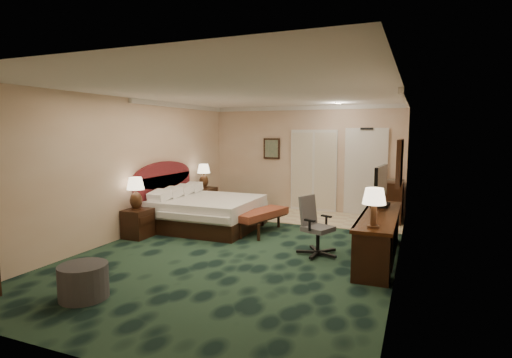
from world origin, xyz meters
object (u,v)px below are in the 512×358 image
at_px(desk_chair, 318,226).
at_px(nightstand_near, 138,223).
at_px(nightstand_far, 203,201).
at_px(bed_bench, 261,222).
at_px(tv, 381,186).
at_px(bed, 208,213).
at_px(lamp_far, 204,176).
at_px(ottoman, 84,281).
at_px(desk, 379,236).
at_px(minibar, 391,201).
at_px(lamp_near, 136,193).

bearing_deg(desk_chair, nightstand_near, -153.67).
height_order(nightstand_far, bed_bench, nightstand_far).
bearing_deg(tv, nightstand_near, -160.57).
relative_size(bed, nightstand_far, 3.11).
distance_m(lamp_far, ottoman, 5.25).
height_order(nightstand_far, desk, desk).
height_order(nightstand_far, ottoman, nightstand_far).
xyz_separation_m(lamp_far, minibar, (4.40, 0.86, -0.49)).
height_order(bed_bench, tv, tv).
distance_m(ottoman, desk_chair, 3.62).
bearing_deg(lamp_far, lamp_near, -91.66).
bearing_deg(lamp_near, bed_bench, 30.93).
bearing_deg(ottoman, nightstand_far, 103.32).
height_order(tv, minibar, tv).
height_order(bed, nightstand_far, nightstand_far).
bearing_deg(minibar, desk_chair, -107.08).
distance_m(nightstand_near, ottoman, 2.86).
bearing_deg(nightstand_near, minibar, 36.85).
xyz_separation_m(ottoman, desk_chair, (2.27, 2.81, 0.28)).
bearing_deg(nightstand_near, desk, 5.39).
bearing_deg(lamp_near, ottoman, -64.06).
bearing_deg(ottoman, lamp_near, 115.94).
bearing_deg(bed_bench, nightstand_far, 164.42).
relative_size(nightstand_far, lamp_near, 1.04).
height_order(ottoman, desk_chair, desk_chair).
bearing_deg(lamp_far, desk_chair, -33.26).
bearing_deg(minibar, bed_bench, -138.57).
xyz_separation_m(nightstand_far, lamp_near, (-0.05, -2.49, 0.54)).
distance_m(bed_bench, tv, 2.49).
bearing_deg(tv, bed_bench, -177.99).
xyz_separation_m(desk_chair, minibar, (0.96, 3.12, -0.03)).
bearing_deg(bed_bench, lamp_near, -133.49).
height_order(nightstand_far, desk_chair, desk_chair).
bearing_deg(lamp_far, nightstand_near, -91.37).
relative_size(nightstand_far, bed_bench, 0.48).
distance_m(bed, minibar, 4.18).
bearing_deg(bed_bench, desk, -3.43).
relative_size(bed, nightstand_near, 3.67).
xyz_separation_m(desk, tv, (-0.06, 0.68, 0.73)).
xyz_separation_m(desk, minibar, (0.00, 2.92, 0.10)).
bearing_deg(lamp_near, nightstand_near, 44.36).
bearing_deg(nightstand_near, ottoman, -64.40).
xyz_separation_m(lamp_far, ottoman, (1.18, -5.07, -0.74)).
relative_size(nightstand_far, lamp_far, 1.09).
relative_size(bed, lamp_near, 3.23).
bearing_deg(desk_chair, ottoman, -106.34).
xyz_separation_m(nightstand_near, nightstand_far, (0.04, 2.47, 0.05)).
bearing_deg(nightstand_far, bed_bench, -31.15).
xyz_separation_m(lamp_near, minibar, (4.48, 3.36, -0.40)).
bearing_deg(bed, nightstand_near, -125.67).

